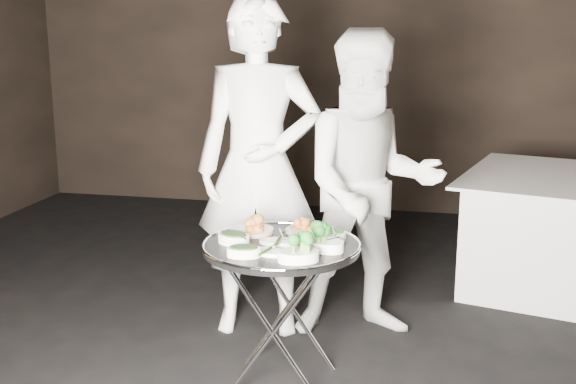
% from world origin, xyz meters
% --- Properties ---
extents(floor, '(6.00, 7.00, 0.05)m').
position_xyz_m(floor, '(0.00, 0.00, -0.03)').
color(floor, black).
rests_on(floor, ground).
extents(wall_back, '(6.00, 0.05, 3.00)m').
position_xyz_m(wall_back, '(0.00, 3.52, 1.50)').
color(wall_back, black).
rests_on(wall_back, floor).
extents(tray_stand, '(0.48, 0.41, 0.71)m').
position_xyz_m(tray_stand, '(0.23, -0.06, 0.40)').
color(tray_stand, silver).
rests_on(tray_stand, floor).
extents(serving_tray, '(0.77, 0.77, 0.04)m').
position_xyz_m(serving_tray, '(0.23, -0.06, 0.72)').
color(serving_tray, black).
rests_on(serving_tray, tray_stand).
extents(potato_plate_a, '(0.22, 0.22, 0.08)m').
position_xyz_m(potato_plate_a, '(0.04, 0.10, 0.76)').
color(potato_plate_a, beige).
rests_on(potato_plate_a, serving_tray).
extents(potato_plate_b, '(0.18, 0.18, 0.06)m').
position_xyz_m(potato_plate_b, '(0.29, 0.16, 0.76)').
color(potato_plate_b, beige).
rests_on(potato_plate_b, serving_tray).
extents(greens_bowl, '(0.11, 0.11, 0.06)m').
position_xyz_m(greens_bowl, '(0.47, 0.06, 0.76)').
color(greens_bowl, white).
rests_on(greens_bowl, serving_tray).
extents(asparagus_plate_a, '(0.20, 0.12, 0.04)m').
position_xyz_m(asparagus_plate_a, '(0.22, -0.06, 0.75)').
color(asparagus_plate_a, white).
rests_on(asparagus_plate_a, serving_tray).
extents(asparagus_plate_b, '(0.20, 0.14, 0.04)m').
position_xyz_m(asparagus_plate_b, '(0.21, -0.22, 0.74)').
color(asparagus_plate_b, white).
rests_on(asparagus_plate_b, serving_tray).
extents(spinach_bowl_a, '(0.21, 0.17, 0.07)m').
position_xyz_m(spinach_bowl_a, '(0.00, -0.10, 0.76)').
color(spinach_bowl_a, white).
rests_on(spinach_bowl_a, serving_tray).
extents(spinach_bowl_b, '(0.17, 0.13, 0.06)m').
position_xyz_m(spinach_bowl_b, '(0.11, -0.28, 0.76)').
color(spinach_bowl_b, white).
rests_on(spinach_bowl_b, serving_tray).
extents(broccoli_bowl_a, '(0.22, 0.19, 0.08)m').
position_xyz_m(broccoli_bowl_a, '(0.45, -0.11, 0.76)').
color(broccoli_bowl_a, white).
rests_on(broccoli_bowl_a, serving_tray).
extents(broccoli_bowl_b, '(0.23, 0.20, 0.08)m').
position_xyz_m(broccoli_bowl_b, '(0.36, -0.29, 0.76)').
color(broccoli_bowl_b, white).
rests_on(broccoli_bowl_b, serving_tray).
extents(serving_utensils, '(0.57, 0.42, 0.01)m').
position_xyz_m(serving_utensils, '(0.25, 0.01, 0.78)').
color(serving_utensils, silver).
rests_on(serving_utensils, serving_tray).
extents(waiter_left, '(0.77, 0.57, 1.92)m').
position_xyz_m(waiter_left, '(-0.05, 0.59, 0.96)').
color(waiter_left, white).
rests_on(waiter_left, floor).
extents(waiter_right, '(1.00, 0.88, 1.74)m').
position_xyz_m(waiter_right, '(0.57, 0.65, 0.87)').
color(waiter_right, white).
rests_on(waiter_right, floor).
extents(dining_table, '(1.35, 1.35, 0.77)m').
position_xyz_m(dining_table, '(1.82, 1.66, 0.39)').
color(dining_table, silver).
rests_on(dining_table, floor).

